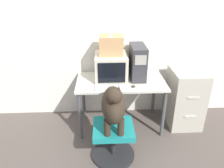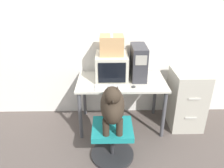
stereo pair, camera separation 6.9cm
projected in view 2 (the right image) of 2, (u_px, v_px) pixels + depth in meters
ground_plane at (122, 139)px, 3.08m from camera, size 12.00×12.00×0.00m
wall_back at (120, 35)px, 3.21m from camera, size 8.00×0.05×2.60m
desk at (121, 87)px, 3.12m from camera, size 1.24×0.70×0.75m
crt_monitor at (112, 66)px, 3.08m from camera, size 0.44×0.48×0.36m
pc_tower at (138, 62)px, 3.07m from camera, size 0.20×0.45×0.47m
keyboard at (112, 87)px, 2.85m from camera, size 0.46×0.16×0.03m
computer_mouse at (133, 87)px, 2.87m from camera, size 0.06×0.04×0.03m
office_chair at (112, 140)px, 2.69m from camera, size 0.54×0.54×0.45m
dog at (112, 105)px, 2.44m from camera, size 0.27×0.55×0.61m
filing_cabinet at (186, 99)px, 3.23m from camera, size 0.47×0.55×0.87m
cardboard_box at (112, 45)px, 2.95m from camera, size 0.32×0.28×0.26m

